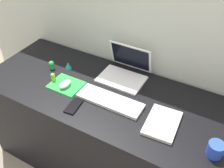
% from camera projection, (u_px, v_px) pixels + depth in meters
% --- Properties ---
extents(ground_plane, '(6.00, 6.00, 0.00)m').
position_uv_depth(ground_plane, '(113.00, 165.00, 2.06)').
color(ground_plane, gray).
extents(back_wall, '(2.99, 0.05, 1.56)m').
position_uv_depth(back_wall, '(139.00, 61.00, 1.82)').
color(back_wall, beige).
rests_on(back_wall, ground_plane).
extents(desk, '(1.79, 0.67, 0.74)m').
position_uv_depth(desk, '(114.00, 135.00, 1.83)').
color(desk, black).
rests_on(desk, ground_plane).
extents(laptop, '(0.30, 0.27, 0.21)m').
position_uv_depth(laptop, '(126.00, 69.00, 1.72)').
color(laptop, white).
rests_on(laptop, desk).
extents(keyboard, '(0.41, 0.13, 0.02)m').
position_uv_depth(keyboard, '(110.00, 101.00, 1.55)').
color(keyboard, white).
rests_on(keyboard, desk).
extents(mousepad, '(0.21, 0.17, 0.00)m').
position_uv_depth(mousepad, '(66.00, 85.00, 1.68)').
color(mousepad, green).
rests_on(mousepad, desk).
extents(mouse, '(0.06, 0.10, 0.03)m').
position_uv_depth(mouse, '(65.00, 84.00, 1.65)').
color(mouse, white).
rests_on(mouse, mousepad).
extents(cell_phone, '(0.08, 0.13, 0.01)m').
position_uv_depth(cell_phone, '(74.00, 106.00, 1.52)').
color(cell_phone, black).
rests_on(cell_phone, desk).
extents(notebook_pad, '(0.19, 0.25, 0.02)m').
position_uv_depth(notebook_pad, '(162.00, 123.00, 1.40)').
color(notebook_pad, silver).
rests_on(notebook_pad, desk).
extents(coffee_mug, '(0.08, 0.08, 0.08)m').
position_uv_depth(coffee_mug, '(215.00, 149.00, 1.23)').
color(coffee_mug, blue).
rests_on(coffee_mug, desk).
extents(toy_figurine_teal, '(0.04, 0.04, 0.05)m').
position_uv_depth(toy_figurine_teal, '(68.00, 65.00, 1.81)').
color(toy_figurine_teal, teal).
rests_on(toy_figurine_teal, desk).
extents(toy_figurine_lime, '(0.03, 0.03, 0.06)m').
position_uv_depth(toy_figurine_lime, '(53.00, 77.00, 1.69)').
color(toy_figurine_lime, '#8CDB33').
rests_on(toy_figurine_lime, desk).
extents(toy_figurine_green, '(0.04, 0.04, 0.06)m').
position_uv_depth(toy_figurine_green, '(52.00, 65.00, 1.80)').
color(toy_figurine_green, green).
rests_on(toy_figurine_green, desk).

